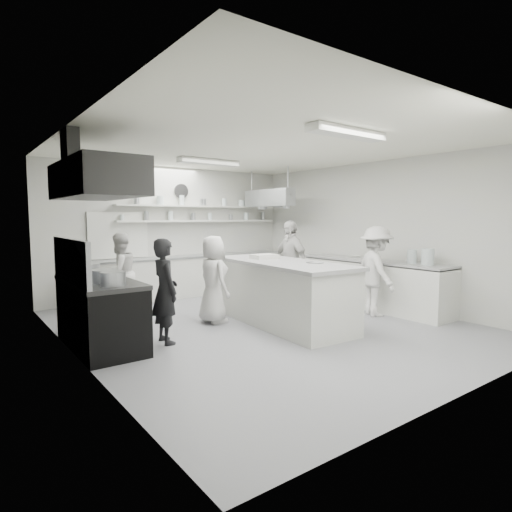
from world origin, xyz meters
TOP-DOWN VIEW (x-y plane):
  - floor at (0.00, 0.00)m, footprint 6.00×7.00m
  - ceiling at (0.00, 0.00)m, footprint 6.00×7.00m
  - wall_back at (0.00, 3.50)m, footprint 6.00×0.04m
  - wall_front at (0.00, -3.50)m, footprint 6.00×0.04m
  - wall_left at (-3.00, 0.00)m, footprint 0.04×7.00m
  - wall_right at (3.00, 0.00)m, footprint 0.04×7.00m
  - stove at (-2.60, 0.40)m, footprint 0.80×1.80m
  - exhaust_hood at (-2.60, 0.40)m, footprint 0.85×2.00m
  - back_counter at (0.30, 3.20)m, footprint 5.00×0.60m
  - shelf_lower at (0.70, 3.37)m, footprint 4.20×0.26m
  - shelf_upper at (0.70, 3.37)m, footprint 4.20×0.26m
  - pass_through_window at (-1.30, 3.48)m, footprint 1.30×0.04m
  - wall_clock at (0.20, 3.46)m, footprint 0.32×0.05m
  - right_counter at (2.65, -0.20)m, footprint 0.74×3.30m
  - pot_rack at (2.00, 2.40)m, footprint 0.30×1.60m
  - light_fixture_front at (0.00, -1.80)m, footprint 1.30×0.25m
  - light_fixture_rear at (0.00, 1.80)m, footprint 1.30×0.25m
  - prep_island at (0.31, -0.11)m, footprint 1.23×2.88m
  - stove_pot at (-2.60, 0.17)m, footprint 0.38×0.38m
  - cook_stove at (-1.78, 0.04)m, footprint 0.40×0.58m
  - cook_back at (-1.66, 2.37)m, footprint 0.90×0.79m
  - cook_island_left at (-0.60, 0.66)m, footprint 0.50×0.76m
  - cook_island_right at (1.55, 1.10)m, footprint 0.47×1.05m
  - cook_right at (2.11, -0.69)m, footprint 1.01×1.24m
  - bowl_island_a at (0.54, -0.68)m, footprint 0.28×0.28m
  - bowl_island_b at (0.43, 0.60)m, footprint 0.26×0.26m
  - bowl_right at (2.84, 0.46)m, footprint 0.35×0.35m

SIDE VIEW (x-z plane):
  - floor at x=0.00m, z-range -0.02..0.00m
  - stove at x=-2.60m, z-range 0.00..0.90m
  - back_counter at x=0.30m, z-range 0.00..0.92m
  - right_counter at x=2.65m, z-range 0.00..0.94m
  - prep_island at x=0.31m, z-range 0.00..1.04m
  - cook_island_left at x=-0.60m, z-range 0.00..1.52m
  - cook_stove at x=-1.78m, z-range 0.00..1.54m
  - cook_back at x=-1.66m, z-range 0.00..1.55m
  - cook_right at x=2.11m, z-range 0.00..1.68m
  - cook_island_right at x=1.55m, z-range 0.00..1.77m
  - bowl_right at x=2.84m, z-range 0.94..1.00m
  - stove_pot at x=-2.60m, z-range 0.91..1.13m
  - bowl_island_a at x=0.54m, z-range 1.04..1.10m
  - bowl_island_b at x=0.43m, z-range 1.04..1.11m
  - pass_through_window at x=-1.30m, z-range 0.95..1.95m
  - wall_back at x=0.00m, z-range 0.00..3.00m
  - wall_front at x=0.00m, z-range 0.00..3.00m
  - wall_left at x=-3.00m, z-range 0.00..3.00m
  - wall_right at x=3.00m, z-range 0.00..3.00m
  - shelf_lower at x=0.70m, z-range 1.73..1.77m
  - shelf_upper at x=0.70m, z-range 2.08..2.12m
  - pot_rack at x=2.00m, z-range 2.10..2.50m
  - exhaust_hood at x=-2.60m, z-range 2.10..2.60m
  - wall_clock at x=0.20m, z-range 2.29..2.61m
  - light_fixture_front at x=0.00m, z-range 2.89..2.99m
  - light_fixture_rear at x=0.00m, z-range 2.89..2.99m
  - ceiling at x=0.00m, z-range 3.00..3.02m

